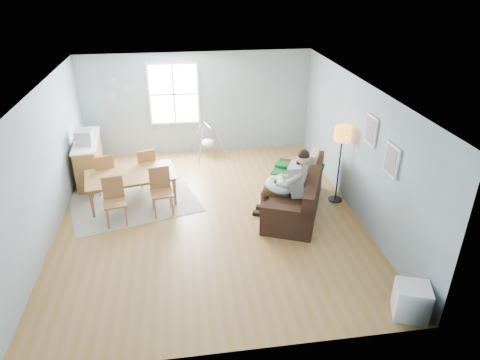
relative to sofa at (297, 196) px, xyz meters
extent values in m
cube|color=olive|center=(-1.84, 0.00, -0.37)|extent=(8.40, 9.40, 0.08)
cube|color=white|center=(-1.84, 0.00, 2.67)|extent=(8.40, 9.40, 0.60)
cube|color=#7C91A2|center=(-1.84, 4.66, 1.02)|extent=(8.40, 0.08, 3.90)
cube|color=#7C91A2|center=(-1.84, -4.66, 1.02)|extent=(8.40, 0.08, 3.90)
cube|color=#7C91A2|center=(2.32, 0.00, 1.02)|extent=(0.08, 9.40, 3.90)
cube|color=white|center=(-2.44, 3.47, 1.32)|extent=(1.32, 0.06, 1.62)
cube|color=white|center=(-2.44, 3.44, 1.32)|extent=(1.20, 0.02, 1.50)
cube|color=white|center=(-2.44, 3.43, 1.32)|extent=(1.20, 0.03, 0.04)
cube|color=white|center=(-2.44, 3.43, 1.32)|extent=(0.04, 0.03, 1.50)
cube|color=white|center=(1.13, -1.50, 1.42)|extent=(0.04, 0.44, 0.54)
cube|color=#4F5B72|center=(1.11, -1.50, 1.42)|extent=(0.01, 0.36, 0.46)
cube|color=white|center=(1.13, -0.60, 1.62)|extent=(0.04, 0.44, 0.54)
cube|color=#4F5B72|center=(1.11, -0.60, 1.62)|extent=(0.01, 0.36, 0.46)
cylinder|color=#9CADBC|center=(-3.94, 3.47, 1.72)|extent=(0.24, 0.02, 0.24)
cylinder|color=#9CADBC|center=(-3.59, 3.47, 1.52)|extent=(0.26, 0.02, 0.26)
cylinder|color=#9CADBC|center=(-3.99, 3.47, 1.32)|extent=(0.28, 0.02, 0.28)
cube|color=black|center=(-0.06, 0.03, -0.10)|extent=(1.80, 2.50, 0.46)
cube|color=black|center=(0.29, -0.12, 0.37)|extent=(1.09, 2.21, 0.47)
cube|color=black|center=(-0.46, -0.93, 0.22)|extent=(0.99, 0.58, 0.18)
cube|color=black|center=(0.34, 0.99, 0.22)|extent=(0.99, 0.58, 0.18)
cube|color=#155F27|center=(0.21, 0.74, 0.26)|extent=(1.33, 1.26, 0.04)
cube|color=#C2AB94|center=(0.45, 0.46, 0.51)|extent=(0.36, 0.54, 0.53)
cube|color=gray|center=(-0.10, -0.32, 0.58)|extent=(0.57, 0.62, 0.67)
sphere|color=#DFA588|center=(-0.04, -0.35, 1.03)|extent=(0.25, 0.25, 0.25)
sphere|color=black|center=(-0.04, -0.35, 1.08)|extent=(0.24, 0.24, 0.24)
cylinder|color=#3E2516|center=(-0.52, -0.26, 0.26)|extent=(0.54, 0.39, 0.18)
cylinder|color=#3E2516|center=(-0.41, -0.04, 0.26)|extent=(0.54, 0.39, 0.18)
cylinder|color=#3E2516|center=(-0.74, -0.15, -0.04)|extent=(0.15, 0.15, 0.57)
cylinder|color=#3E2516|center=(-0.63, 0.07, -0.04)|extent=(0.15, 0.15, 0.57)
cube|color=black|center=(-0.82, -0.11, -0.29)|extent=(0.29, 0.22, 0.08)
cube|color=black|center=(-0.71, 0.11, -0.29)|extent=(0.29, 0.22, 0.08)
torus|color=#C6E5F7|center=(-0.42, -0.18, 0.39)|extent=(0.78, 0.77, 0.25)
cylinder|color=silver|center=(-0.42, -0.18, 0.47)|extent=(0.17, 0.33, 0.14)
sphere|color=#DFA588|center=(-0.38, -0.01, 0.49)|extent=(0.11, 0.11, 0.11)
cube|color=white|center=(0.07, 0.19, 0.44)|extent=(0.36, 0.38, 0.41)
sphere|color=#DFA588|center=(0.10, 0.18, 0.72)|extent=(0.19, 0.19, 0.19)
sphere|color=black|center=(0.10, 0.18, 0.75)|extent=(0.19, 0.19, 0.19)
cylinder|color=#F03A80|center=(-0.20, 0.26, 0.26)|extent=(0.34, 0.25, 0.10)
cylinder|color=#F03A80|center=(-0.12, 0.39, 0.26)|extent=(0.34, 0.25, 0.10)
cylinder|color=#F03A80|center=(-0.34, 0.34, 0.07)|extent=(0.08, 0.08, 0.33)
cylinder|color=#F03A80|center=(-0.26, 0.47, 0.07)|extent=(0.08, 0.08, 0.33)
cylinder|color=black|center=(0.96, 0.28, -0.31)|extent=(0.30, 0.30, 0.03)
cylinder|color=black|center=(0.96, 0.28, 0.43)|extent=(0.03, 0.03, 1.52)
cylinder|color=#F59C33|center=(0.96, 0.28, 1.24)|extent=(0.35, 0.35, 0.30)
cube|color=white|center=(0.86, -3.20, -0.06)|extent=(0.59, 0.56, 0.53)
cube|color=black|center=(0.66, -3.13, -0.06)|extent=(0.15, 0.35, 0.43)
cube|color=gray|center=(-3.44, 0.84, -0.32)|extent=(3.06, 2.62, 0.01)
imported|color=brown|center=(-3.44, 0.84, 0.00)|extent=(2.04, 1.37, 0.66)
cube|color=brown|center=(-3.70, 0.01, 0.14)|extent=(0.50, 0.50, 0.04)
cube|color=brown|center=(-3.73, 0.20, 0.39)|extent=(0.41, 0.11, 0.47)
cylinder|color=brown|center=(-3.84, -0.19, -0.10)|extent=(0.04, 0.04, 0.46)
cylinder|color=brown|center=(-3.49, -0.14, -0.10)|extent=(0.04, 0.04, 0.46)
cylinder|color=brown|center=(-3.90, 0.15, -0.10)|extent=(0.04, 0.04, 0.46)
cylinder|color=brown|center=(-3.55, 0.21, -0.10)|extent=(0.04, 0.04, 0.46)
cube|color=brown|center=(-2.79, 0.26, 0.15)|extent=(0.51, 0.51, 0.04)
cube|color=brown|center=(-2.82, 0.46, 0.41)|extent=(0.43, 0.10, 0.49)
cylinder|color=brown|center=(-2.94, 0.06, -0.09)|extent=(0.04, 0.04, 0.48)
cylinder|color=brown|center=(-2.58, 0.11, -0.09)|extent=(0.04, 0.04, 0.48)
cylinder|color=brown|center=(-2.99, 0.41, -0.09)|extent=(0.04, 0.04, 0.48)
cylinder|color=brown|center=(-2.64, 0.46, -0.09)|extent=(0.04, 0.04, 0.48)
cube|color=brown|center=(-4.09, 1.42, 0.13)|extent=(0.55, 0.55, 0.04)
cube|color=brown|center=(-4.03, 1.23, 0.39)|extent=(0.40, 0.17, 0.47)
cylinder|color=brown|center=(-3.98, 1.64, -0.10)|extent=(0.04, 0.04, 0.46)
cylinder|color=brown|center=(-4.31, 1.53, -0.10)|extent=(0.04, 0.04, 0.46)
cylinder|color=brown|center=(-3.87, 1.31, -0.10)|extent=(0.04, 0.04, 0.46)
cylinder|color=brown|center=(-4.20, 1.20, -0.10)|extent=(0.04, 0.04, 0.46)
cube|color=brown|center=(-3.18, 1.67, 0.12)|extent=(0.53, 0.53, 0.04)
cube|color=brown|center=(-3.13, 1.49, 0.37)|extent=(0.39, 0.16, 0.46)
cylinder|color=brown|center=(-3.07, 1.89, -0.10)|extent=(0.04, 0.04, 0.45)
cylinder|color=brown|center=(-3.40, 1.78, -0.10)|extent=(0.04, 0.04, 0.45)
cylinder|color=brown|center=(-2.97, 1.56, -0.10)|extent=(0.04, 0.04, 0.45)
cylinder|color=brown|center=(-3.29, 1.46, -0.10)|extent=(0.04, 0.04, 0.45)
cube|color=brown|center=(-4.54, 2.21, 0.16)|extent=(0.63, 1.78, 0.97)
cube|color=white|center=(-4.54, 2.21, 0.65)|extent=(0.67, 1.83, 0.04)
cube|color=#A2A3A7|center=(-4.49, 1.87, 0.84)|extent=(0.37, 0.35, 0.34)
cube|color=black|center=(-4.66, 1.88, 0.84)|extent=(0.03, 0.28, 0.24)
cylinder|color=#A2A3A7|center=(-1.63, 3.10, 0.56)|extent=(0.16, 0.50, 0.04)
ellipsoid|color=silver|center=(-1.63, 3.10, 0.05)|extent=(0.36, 0.36, 0.22)
cylinder|color=#A2A3A7|center=(-1.63, 3.10, 0.31)|extent=(0.01, 0.01, 0.40)
cylinder|color=#A2A3A7|center=(-1.83, 2.76, 0.13)|extent=(0.24, 0.39, 0.89)
cylinder|color=#A2A3A7|center=(-1.28, 2.90, 0.13)|extent=(0.38, 0.25, 0.89)
cylinder|color=#A2A3A7|center=(-1.97, 3.31, 0.13)|extent=(0.38, 0.25, 0.89)
cylinder|color=#A2A3A7|center=(-1.42, 3.45, 0.13)|extent=(0.24, 0.39, 0.89)
camera|label=1|loc=(-2.31, -7.56, 4.34)|focal=32.00mm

